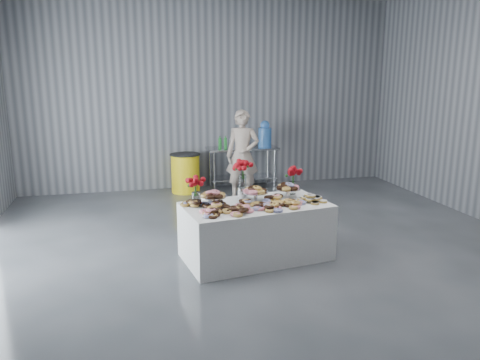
% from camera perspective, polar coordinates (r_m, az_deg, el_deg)
% --- Properties ---
extents(ground, '(9.00, 9.00, 0.00)m').
position_cam_1_polar(ground, '(6.21, 4.21, -10.31)').
color(ground, '#323539').
rests_on(ground, ground).
extents(room_walls, '(8.04, 9.04, 4.02)m').
position_cam_1_polar(room_walls, '(5.69, 1.73, 14.86)').
color(room_walls, gray).
rests_on(room_walls, ground).
extents(display_table, '(2.03, 1.27, 0.75)m').
position_cam_1_polar(display_table, '(6.31, 1.95, -6.23)').
color(display_table, white).
rests_on(display_table, ground).
extents(prep_table, '(1.50, 0.60, 0.90)m').
position_cam_1_polar(prep_table, '(9.98, 0.26, 2.42)').
color(prep_table, silver).
rests_on(prep_table, ground).
extents(donut_mounds, '(1.90, 1.06, 0.09)m').
position_cam_1_polar(donut_mounds, '(6.14, 2.11, -2.68)').
color(donut_mounds, '#BB9244').
rests_on(donut_mounds, display_table).
extents(cake_stand_left, '(0.36, 0.36, 0.17)m').
position_cam_1_polar(cake_stand_left, '(6.10, -3.31, -1.88)').
color(cake_stand_left, silver).
rests_on(cake_stand_left, display_table).
extents(cake_stand_mid, '(0.36, 0.36, 0.17)m').
position_cam_1_polar(cake_stand_mid, '(6.31, 1.84, -1.35)').
color(cake_stand_mid, silver).
rests_on(cake_stand_mid, display_table).
extents(cake_stand_right, '(0.36, 0.36, 0.17)m').
position_cam_1_polar(cake_stand_right, '(6.53, 5.85, -0.93)').
color(cake_stand_right, silver).
rests_on(cake_stand_right, display_table).
extents(danish_pile, '(0.48, 0.48, 0.11)m').
position_cam_1_polar(danish_pile, '(6.40, 8.68, -2.09)').
color(danish_pile, white).
rests_on(danish_pile, display_table).
extents(bouquet_left, '(0.26, 0.26, 0.42)m').
position_cam_1_polar(bouquet_left, '(6.10, -5.41, -0.41)').
color(bouquet_left, white).
rests_on(bouquet_left, display_table).
extents(bouquet_right, '(0.26, 0.26, 0.42)m').
position_cam_1_polar(bouquet_right, '(6.69, 6.41, 0.78)').
color(bouquet_right, white).
rests_on(bouquet_right, display_table).
extents(bouquet_center, '(0.26, 0.26, 0.57)m').
position_cam_1_polar(bouquet_center, '(6.40, 0.31, 1.05)').
color(bouquet_center, silver).
rests_on(bouquet_center, display_table).
extents(water_jug, '(0.28, 0.28, 0.55)m').
position_cam_1_polar(water_jug, '(10.03, 3.05, 5.52)').
color(water_jug, '#3F81D9').
rests_on(water_jug, prep_table).
extents(drink_bottles, '(0.54, 0.08, 0.27)m').
position_cam_1_polar(drink_bottles, '(9.74, -1.43, 4.63)').
color(drink_bottles, '#268C33').
rests_on(drink_bottles, prep_table).
extents(person, '(0.74, 0.61, 1.76)m').
position_cam_1_polar(person, '(9.09, 0.32, 3.04)').
color(person, '#CC8C93').
rests_on(person, ground).
extents(trash_barrel, '(0.63, 0.63, 0.81)m').
position_cam_1_polar(trash_barrel, '(9.80, -6.67, 0.86)').
color(trash_barrel, yellow).
rests_on(trash_barrel, ground).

